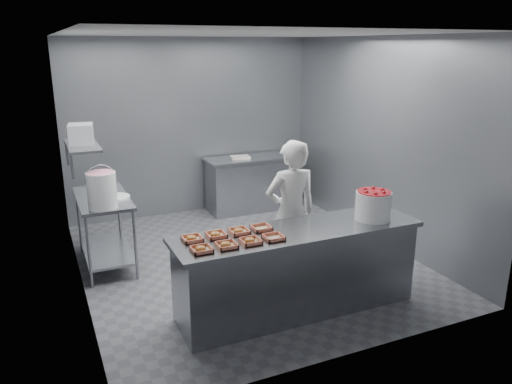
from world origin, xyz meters
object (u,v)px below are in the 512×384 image
(service_counter, at_px, (297,270))
(appliance, at_px, (81,134))
(prep_table, at_px, (104,221))
(back_counter, at_px, (251,183))
(tray_0, at_px, (201,249))
(tray_1, at_px, (226,245))
(tray_5, at_px, (216,235))
(tray_4, at_px, (192,239))
(glaze_bucket, at_px, (102,189))
(tray_7, at_px, (261,228))
(tray_6, at_px, (239,231))
(worker, at_px, (291,213))
(tray_3, at_px, (274,237))
(tray_2, at_px, (250,241))
(strawberry_tub, at_px, (373,204))

(service_counter, distance_m, appliance, 2.95)
(service_counter, relative_size, appliance, 8.36)
(prep_table, distance_m, back_counter, 2.87)
(tray_0, distance_m, tray_1, 0.24)
(prep_table, bearing_deg, tray_5, -65.65)
(tray_1, relative_size, tray_4, 1.00)
(tray_4, xyz_separation_m, glaze_bucket, (-0.63, 1.37, 0.19))
(tray_4, distance_m, tray_7, 0.72)
(glaze_bucket, bearing_deg, tray_5, -57.73)
(tray_4, bearing_deg, tray_5, 0.00)
(tray_1, distance_m, tray_6, 0.37)
(prep_table, xyz_separation_m, tray_7, (1.30, -1.81, 0.33))
(tray_7, height_order, appliance, appliance)
(tray_1, bearing_deg, tray_7, 29.93)
(tray_5, height_order, worker, worker)
(tray_6, distance_m, tray_7, 0.24)
(service_counter, distance_m, prep_table, 2.56)
(tray_5, bearing_deg, worker, 23.45)
(service_counter, bearing_deg, tray_7, 158.17)
(worker, bearing_deg, tray_3, 54.07)
(prep_table, height_order, appliance, appliance)
(back_counter, bearing_deg, tray_1, -117.05)
(tray_1, height_order, tray_5, same)
(prep_table, distance_m, tray_6, 2.12)
(appliance, bearing_deg, tray_6, -48.37)
(prep_table, xyz_separation_m, appliance, (-0.17, 0.03, 1.09))
(tray_4, height_order, tray_5, same)
(tray_7, relative_size, glaze_bucket, 0.37)
(tray_0, bearing_deg, tray_4, 90.00)
(tray_2, relative_size, tray_6, 1.00)
(strawberry_tub, bearing_deg, back_counter, 89.34)
(tray_6, bearing_deg, tray_4, 180.00)
(tray_7, bearing_deg, back_counter, 68.15)
(tray_6, xyz_separation_m, tray_7, (0.24, 0.00, -0.00))
(worker, height_order, glaze_bucket, worker)
(prep_table, height_order, tray_1, tray_1)
(tray_1, distance_m, strawberry_tub, 1.70)
(back_counter, height_order, tray_3, tray_3)
(prep_table, bearing_deg, tray_4, -72.25)
(service_counter, height_order, tray_1, tray_1)
(glaze_bucket, bearing_deg, tray_4, -65.46)
(tray_7, xyz_separation_m, glaze_bucket, (-1.35, 1.37, 0.20))
(tray_2, bearing_deg, tray_7, 48.85)
(tray_4, relative_size, glaze_bucket, 0.37)
(back_counter, distance_m, tray_7, 3.38)
(back_counter, distance_m, tray_2, 3.73)
(tray_0, bearing_deg, tray_7, 21.04)
(tray_1, bearing_deg, tray_6, 49.21)
(back_counter, xyz_separation_m, worker, (-0.67, -2.65, 0.39))
(tray_4, distance_m, worker, 1.38)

